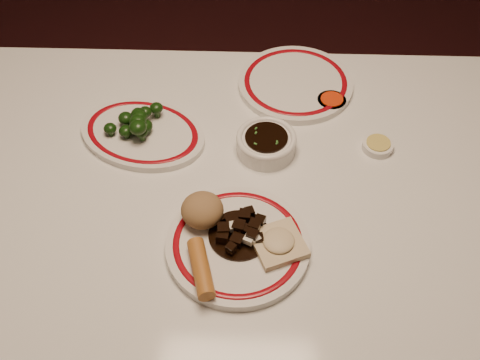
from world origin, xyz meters
The scene contains 13 objects.
ground centered at (0.00, 0.00, 0.00)m, with size 7.00×7.00×0.00m, color black.
dining_table centered at (0.00, 0.00, 0.66)m, with size 1.20×0.90×0.75m.
main_plate centered at (0.02, -0.13, 0.76)m, with size 0.29×0.29×0.02m.
rice_mound centered at (-0.05, -0.08, 0.80)m, with size 0.08×0.08×0.06m, color olive.
spring_roll centered at (-0.04, -0.19, 0.78)m, with size 0.03×0.03×0.11m, color #B46E2C.
fried_wonton centered at (0.09, -0.13, 0.78)m, with size 0.11×0.11×0.02m.
stirfry_heap centered at (0.02, -0.11, 0.78)m, with size 0.11×0.11×0.03m.
broccoli_plate centered at (-0.19, 0.15, 0.76)m, with size 0.32×0.30×0.02m.
broccoli_pile centered at (-0.20, 0.15, 0.79)m, with size 0.12×0.11×0.05m.
soy_bowl centered at (0.07, 0.12, 0.77)m, with size 0.12×0.12×0.04m.
sweet_sour_dish centered at (0.21, 0.27, 0.76)m, with size 0.06×0.06×0.02m.
mustard_dish centered at (0.30, 0.13, 0.76)m, with size 0.06×0.06×0.02m.
far_plate centered at (0.13, 0.33, 0.76)m, with size 0.33×0.33×0.02m.
Camera 1 is at (0.04, -0.74, 1.66)m, focal length 45.00 mm.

